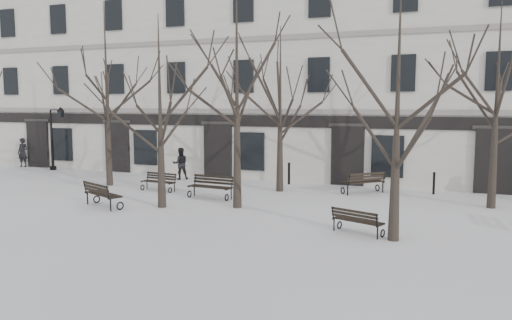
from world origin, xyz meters
The scene contains 18 objects.
ground centered at (0.00, 0.00, 0.00)m, with size 100.00×100.00×0.00m, color white.
building centered at (0.00, 12.96, 5.52)m, with size 40.40×10.20×11.40m.
tree_1 centered at (-2.21, 0.14, 4.58)m, with size 5.13×5.13×7.33m.
tree_2 centered at (0.54, 1.13, 5.70)m, with size 6.38×6.38×9.12m.
tree_3 centered at (6.66, -1.48, 4.58)m, with size 5.13×5.13×7.33m.
tree_4 centered at (-7.41, 3.74, 5.52)m, with size 6.18×6.18×8.83m.
tree_5 centered at (0.93, 5.16, 4.64)m, with size 5.19×5.19×7.42m.
tree_6 centered at (9.70, 4.58, 4.86)m, with size 5.44×5.44×7.78m.
bench_0 centered at (-4.28, 3.24, 0.45)m, with size 1.70×0.76×0.83m.
bench_1 centered at (-4.38, -0.72, 0.53)m, with size 2.04×1.43×0.98m.
bench_2 centered at (5.54, -1.20, 0.44)m, with size 1.68×1.10×0.81m.
bench_3 centered at (-1.26, 2.48, 0.53)m, with size 1.97×0.85×0.97m.
bench_4 centered at (4.63, 5.93, 0.54)m, with size 1.88×1.84×0.99m.
lamp_post centered at (-13.97, 7.25, 2.19)m, with size 1.19×0.44×3.79m.
bollard_a centered at (0.75, 7.16, 0.59)m, with size 0.14×0.14×1.10m.
bollard_b centered at (7.55, 6.87, 0.53)m, with size 0.13×0.13×1.00m.
pedestrian_a centered at (-17.00, 7.64, 0.00)m, with size 0.67×0.44×1.83m, color black.
pedestrian_b centered at (-5.09, 6.65, 0.00)m, with size 0.82×0.64×1.69m, color black.
Camera 1 is at (8.03, -16.30, 4.01)m, focal length 35.00 mm.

